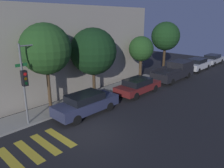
{
  "coord_description": "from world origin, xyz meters",
  "views": [
    {
      "loc": [
        -7.25,
        -8.68,
        6.38
      ],
      "look_at": [
        4.07,
        2.1,
        1.6
      ],
      "focal_mm": 35.0,
      "sensor_mm": 36.0,
      "label": 1
    }
  ],
  "objects_px": {
    "pickup_truck": "(175,71)",
    "sedan_tail_of_row": "(212,59)",
    "tree_far_end": "(141,49)",
    "sedan_middle": "(138,86)",
    "tree_near_corner": "(46,49)",
    "tree_behind_truck": "(165,36)",
    "tree_midblock": "(93,52)",
    "sedan_far_end": "(197,64)",
    "sedan_near_corner": "(86,103)",
    "traffic_light_pole": "(32,71)"
  },
  "relations": [
    {
      "from": "sedan_near_corner",
      "to": "sedan_far_end",
      "type": "relative_size",
      "value": 1.03
    },
    {
      "from": "sedan_middle",
      "to": "sedan_tail_of_row",
      "type": "height_order",
      "value": "sedan_tail_of_row"
    },
    {
      "from": "sedan_far_end",
      "to": "tree_midblock",
      "type": "distance_m",
      "value": 15.73
    },
    {
      "from": "tree_far_end",
      "to": "traffic_light_pole",
      "type": "bearing_deg",
      "value": -175.41
    },
    {
      "from": "sedan_far_end",
      "to": "tree_midblock",
      "type": "relative_size",
      "value": 0.8
    },
    {
      "from": "sedan_far_end",
      "to": "tree_near_corner",
      "type": "height_order",
      "value": "tree_near_corner"
    },
    {
      "from": "sedan_middle",
      "to": "sedan_tail_of_row",
      "type": "distance_m",
      "value": 17.46
    },
    {
      "from": "tree_midblock",
      "to": "tree_far_end",
      "type": "bearing_deg",
      "value": 0.0
    },
    {
      "from": "traffic_light_pole",
      "to": "tree_far_end",
      "type": "bearing_deg",
      "value": 4.59
    },
    {
      "from": "sedan_far_end",
      "to": "tree_near_corner",
      "type": "bearing_deg",
      "value": 173.41
    },
    {
      "from": "sedan_far_end",
      "to": "tree_far_end",
      "type": "bearing_deg",
      "value": 165.8
    },
    {
      "from": "sedan_far_end",
      "to": "tree_near_corner",
      "type": "relative_size",
      "value": 0.75
    },
    {
      "from": "pickup_truck",
      "to": "tree_far_end",
      "type": "xyz_separation_m",
      "value": [
        -3.14,
        2.24,
        2.44
      ]
    },
    {
      "from": "sedan_far_end",
      "to": "tree_behind_truck",
      "type": "relative_size",
      "value": 0.77
    },
    {
      "from": "tree_midblock",
      "to": "pickup_truck",
      "type": "bearing_deg",
      "value": -13.23
    },
    {
      "from": "sedan_far_end",
      "to": "sedan_tail_of_row",
      "type": "xyz_separation_m",
      "value": [
        5.25,
        -0.0,
        -0.06
      ]
    },
    {
      "from": "sedan_middle",
      "to": "tree_far_end",
      "type": "xyz_separation_m",
      "value": [
        3.34,
        2.24,
        2.62
      ]
    },
    {
      "from": "sedan_tail_of_row",
      "to": "sedan_middle",
      "type": "bearing_deg",
      "value": 180.0
    },
    {
      "from": "pickup_truck",
      "to": "tree_far_end",
      "type": "relative_size",
      "value": 1.24
    },
    {
      "from": "pickup_truck",
      "to": "tree_near_corner",
      "type": "distance_m",
      "value": 14.31
    },
    {
      "from": "sedan_near_corner",
      "to": "tree_far_end",
      "type": "xyz_separation_m",
      "value": [
        9.16,
        2.24,
        2.56
      ]
    },
    {
      "from": "tree_far_end",
      "to": "sedan_tail_of_row",
      "type": "bearing_deg",
      "value": -9.03
    },
    {
      "from": "sedan_near_corner",
      "to": "sedan_far_end",
      "type": "bearing_deg",
      "value": 0.0
    },
    {
      "from": "pickup_truck",
      "to": "tree_behind_truck",
      "type": "distance_m",
      "value": 4.33
    },
    {
      "from": "sedan_near_corner",
      "to": "tree_midblock",
      "type": "bearing_deg",
      "value": 39.21
    },
    {
      "from": "tree_far_end",
      "to": "tree_behind_truck",
      "type": "height_order",
      "value": "tree_behind_truck"
    },
    {
      "from": "tree_near_corner",
      "to": "tree_behind_truck",
      "type": "distance_m",
      "value": 15.14
    },
    {
      "from": "tree_midblock",
      "to": "tree_far_end",
      "type": "relative_size",
      "value": 1.22
    },
    {
      "from": "sedan_middle",
      "to": "pickup_truck",
      "type": "height_order",
      "value": "pickup_truck"
    },
    {
      "from": "sedan_middle",
      "to": "tree_near_corner",
      "type": "bearing_deg",
      "value": 162.72
    },
    {
      "from": "sedan_tail_of_row",
      "to": "tree_behind_truck",
      "type": "xyz_separation_m",
      "value": [
        -9.53,
        2.24,
        3.59
      ]
    },
    {
      "from": "traffic_light_pole",
      "to": "pickup_truck",
      "type": "bearing_deg",
      "value": -4.75
    },
    {
      "from": "sedan_middle",
      "to": "tree_midblock",
      "type": "relative_size",
      "value": 0.79
    },
    {
      "from": "pickup_truck",
      "to": "tree_midblock",
      "type": "distance_m",
      "value": 10.22
    },
    {
      "from": "sedan_near_corner",
      "to": "tree_near_corner",
      "type": "bearing_deg",
      "value": 121.94
    },
    {
      "from": "traffic_light_pole",
      "to": "tree_far_end",
      "type": "distance_m",
      "value": 12.17
    },
    {
      "from": "traffic_light_pole",
      "to": "sedan_middle",
      "type": "height_order",
      "value": "traffic_light_pole"
    },
    {
      "from": "sedan_tail_of_row",
      "to": "tree_midblock",
      "type": "xyz_separation_m",
      "value": [
        -20.53,
        2.24,
        3.05
      ]
    },
    {
      "from": "sedan_near_corner",
      "to": "tree_midblock",
      "type": "height_order",
      "value": "tree_midblock"
    },
    {
      "from": "sedan_middle",
      "to": "tree_far_end",
      "type": "height_order",
      "value": "tree_far_end"
    },
    {
      "from": "sedan_far_end",
      "to": "tree_behind_truck",
      "type": "xyz_separation_m",
      "value": [
        -4.28,
        2.24,
        3.53
      ]
    },
    {
      "from": "pickup_truck",
      "to": "sedan_tail_of_row",
      "type": "bearing_deg",
      "value": -0.0
    },
    {
      "from": "tree_behind_truck",
      "to": "sedan_tail_of_row",
      "type": "bearing_deg",
      "value": -13.25
    },
    {
      "from": "traffic_light_pole",
      "to": "tree_near_corner",
      "type": "height_order",
      "value": "tree_near_corner"
    },
    {
      "from": "tree_behind_truck",
      "to": "tree_near_corner",
      "type": "bearing_deg",
      "value": -180.0
    },
    {
      "from": "pickup_truck",
      "to": "tree_midblock",
      "type": "bearing_deg",
      "value": 166.77
    },
    {
      "from": "sedan_near_corner",
      "to": "tree_near_corner",
      "type": "distance_m",
      "value": 4.47
    },
    {
      "from": "tree_far_end",
      "to": "tree_behind_truck",
      "type": "xyz_separation_m",
      "value": [
        4.59,
        0.0,
        0.97
      ]
    },
    {
      "from": "traffic_light_pole",
      "to": "tree_near_corner",
      "type": "xyz_separation_m",
      "value": [
        1.58,
        0.97,
        1.03
      ]
    },
    {
      "from": "pickup_truck",
      "to": "sedan_tail_of_row",
      "type": "height_order",
      "value": "pickup_truck"
    }
  ]
}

